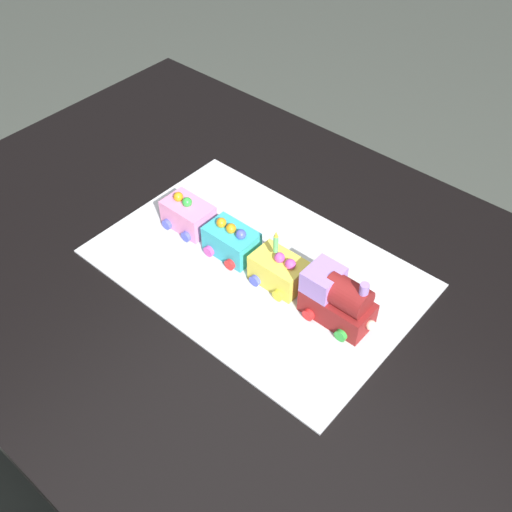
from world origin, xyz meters
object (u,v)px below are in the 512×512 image
object	(u,v)px
cake_car_hopper_turquoise	(232,241)
cake_car_caboose_bubblegum	(188,215)
cake_car_flatbed_lemon	(279,271)
birthday_candle	(276,242)
cake_locomotive	(338,299)
dining_table	(229,299)

from	to	relation	value
cake_car_hopper_turquoise	cake_car_caboose_bubblegum	distance (m)	0.12
cake_car_flatbed_lemon	cake_car_hopper_turquoise	size ratio (longest dim) A/B	1.00
cake_car_hopper_turquoise	cake_car_caboose_bubblegum	xyz separation A→B (m)	(0.12, 0.00, -0.00)
cake_car_hopper_turquoise	birthday_candle	world-z (taller)	birthday_candle
cake_locomotive	cake_car_caboose_bubblegum	world-z (taller)	cake_locomotive
cake_car_hopper_turquoise	dining_table	bearing A→B (deg)	114.40
dining_table	cake_car_caboose_bubblegum	world-z (taller)	cake_car_caboose_bubblegum
cake_car_caboose_bubblegum	cake_car_hopper_turquoise	bearing A→B (deg)	180.00
dining_table	cake_car_flatbed_lemon	xyz separation A→B (m)	(-0.11, -0.02, 0.14)
cake_car_flatbed_lemon	birthday_candle	world-z (taller)	birthday_candle
birthday_candle	cake_car_caboose_bubblegum	bearing A→B (deg)	-0.00
cake_locomotive	cake_car_caboose_bubblegum	xyz separation A→B (m)	(0.37, -0.00, -0.02)
cake_car_hopper_turquoise	cake_car_caboose_bubblegum	size ratio (longest dim) A/B	1.00
dining_table	cake_locomotive	world-z (taller)	cake_locomotive
dining_table	cake_car_caboose_bubblegum	distance (m)	0.19
cake_locomotive	birthday_candle	size ratio (longest dim) A/B	2.91
cake_locomotive	cake_car_flatbed_lemon	distance (m)	0.13
cake_car_hopper_turquoise	cake_locomotive	bearing A→B (deg)	180.00
cake_locomotive	cake_car_flatbed_lemon	world-z (taller)	cake_locomotive
cake_car_caboose_bubblegum	birthday_candle	bearing A→B (deg)	180.00
dining_table	cake_car_flatbed_lemon	size ratio (longest dim) A/B	14.00
dining_table	cake_car_flatbed_lemon	bearing A→B (deg)	-166.96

